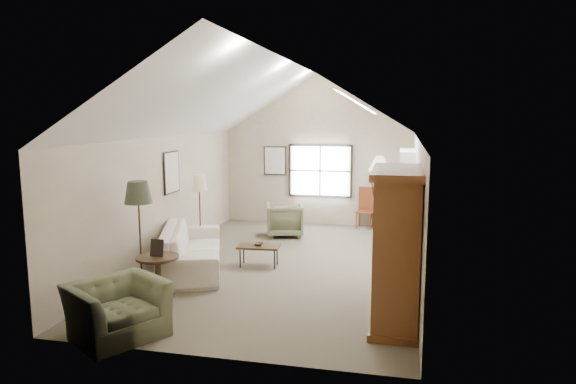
% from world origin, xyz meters
% --- Properties ---
extents(room_shell, '(5.01, 8.01, 4.00)m').
position_xyz_m(room_shell, '(0.00, 0.00, 3.21)').
color(room_shell, '#675B49').
rests_on(room_shell, ground).
extents(window, '(1.72, 0.08, 1.42)m').
position_xyz_m(window, '(0.10, 3.96, 1.45)').
color(window, black).
rests_on(window, room_shell).
extents(skylight, '(0.80, 1.20, 0.52)m').
position_xyz_m(skylight, '(1.30, 0.90, 3.22)').
color(skylight, white).
rests_on(skylight, room_shell).
extents(wall_art, '(1.97, 3.71, 0.88)m').
position_xyz_m(wall_art, '(-1.88, 1.94, 1.73)').
color(wall_art, black).
rests_on(wall_art, room_shell).
extents(armoire, '(0.60, 1.50, 2.20)m').
position_xyz_m(armoire, '(2.18, -2.40, 1.10)').
color(armoire, brown).
rests_on(armoire, ground).
extents(tv_alcove, '(0.32, 1.30, 2.10)m').
position_xyz_m(tv_alcove, '(2.34, 1.60, 1.15)').
color(tv_alcove, white).
rests_on(tv_alcove, ground).
extents(media_console, '(0.34, 1.18, 0.60)m').
position_xyz_m(media_console, '(2.32, 1.60, 0.30)').
color(media_console, '#382316').
rests_on(media_console, ground).
extents(tv_panel, '(0.05, 0.90, 0.55)m').
position_xyz_m(tv_panel, '(2.32, 1.60, 0.92)').
color(tv_panel, black).
rests_on(tv_panel, media_console).
extents(sofa, '(1.93, 2.93, 0.80)m').
position_xyz_m(sofa, '(-1.68, -0.60, 0.40)').
color(sofa, beige).
rests_on(sofa, ground).
extents(armchair_near, '(1.47, 1.51, 0.75)m').
position_xyz_m(armchair_near, '(-1.43, -3.70, 0.37)').
color(armchair_near, '#535C40').
rests_on(armchair_near, ground).
extents(armchair_far, '(1.06, 1.07, 0.80)m').
position_xyz_m(armchair_far, '(-0.53, 2.41, 0.40)').
color(armchair_far, '#636546').
rests_on(armchair_far, ground).
extents(coffee_table, '(0.85, 0.51, 0.42)m').
position_xyz_m(coffee_table, '(-0.45, -0.19, 0.21)').
color(coffee_table, '#3B2918').
rests_on(coffee_table, ground).
extents(bowl, '(0.21, 0.21, 0.05)m').
position_xyz_m(bowl, '(-0.45, -0.19, 0.44)').
color(bowl, '#381F17').
rests_on(bowl, coffee_table).
extents(side_table, '(0.88, 0.88, 0.68)m').
position_xyz_m(side_table, '(-1.58, -2.20, 0.34)').
color(side_table, '#382317').
rests_on(side_table, ground).
extents(side_chair, '(0.47, 0.47, 1.07)m').
position_xyz_m(side_chair, '(1.32, 3.70, 0.53)').
color(side_chair, brown).
rests_on(side_chair, ground).
extents(tripod_lamp, '(0.59, 0.59, 1.93)m').
position_xyz_m(tripod_lamp, '(1.67, 3.70, 0.97)').
color(tripod_lamp, white).
rests_on(tripod_lamp, ground).
extents(dark_lamp, '(0.58, 0.58, 1.90)m').
position_xyz_m(dark_lamp, '(-1.98, -2.00, 0.95)').
color(dark_lamp, '#292D20').
rests_on(dark_lamp, ground).
extents(tan_lamp, '(0.44, 0.44, 1.71)m').
position_xyz_m(tan_lamp, '(-1.98, 0.60, 0.86)').
color(tan_lamp, tan).
rests_on(tan_lamp, ground).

